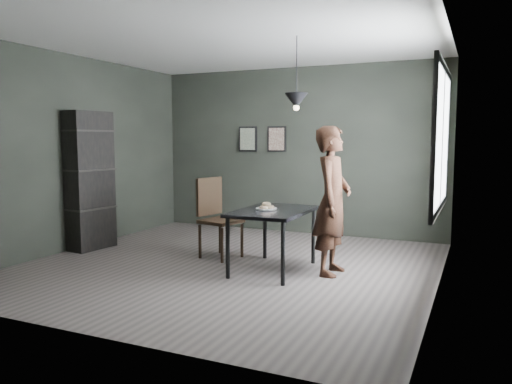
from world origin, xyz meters
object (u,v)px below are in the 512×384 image
at_px(woman, 332,201).
at_px(pendant_lamp, 296,101).
at_px(cafe_table, 273,216).
at_px(white_plate, 266,209).
at_px(wood_chair, 216,212).
at_px(shelf_unit, 89,181).

bearing_deg(woman, pendant_lamp, 96.39).
height_order(cafe_table, woman, woman).
relative_size(white_plate, wood_chair, 0.21).
relative_size(woman, wood_chair, 1.62).
height_order(cafe_table, wood_chair, wood_chair).
bearing_deg(wood_chair, woman, 7.65).
bearing_deg(wood_chair, shelf_unit, -157.34).
height_order(cafe_table, shelf_unit, shelf_unit).
distance_m(cafe_table, woman, 0.74).
xyz_separation_m(cafe_table, pendant_lamp, (0.25, 0.10, 1.38)).
bearing_deg(cafe_table, woman, 12.52).
bearing_deg(wood_chair, cafe_table, -5.10).
bearing_deg(white_plate, pendant_lamp, 22.50).
distance_m(cafe_table, wood_chair, 1.04).
distance_m(wood_chair, shelf_unit, 1.99).
bearing_deg(pendant_lamp, white_plate, -157.50).
relative_size(wood_chair, pendant_lamp, 1.25).
distance_m(white_plate, wood_chair, 1.00).
xyz_separation_m(wood_chair, shelf_unit, (-1.94, -0.29, 0.38)).
bearing_deg(woman, wood_chair, 83.04).
distance_m(white_plate, shelf_unit, 2.86).
xyz_separation_m(woman, wood_chair, (-1.68, 0.19, -0.26)).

